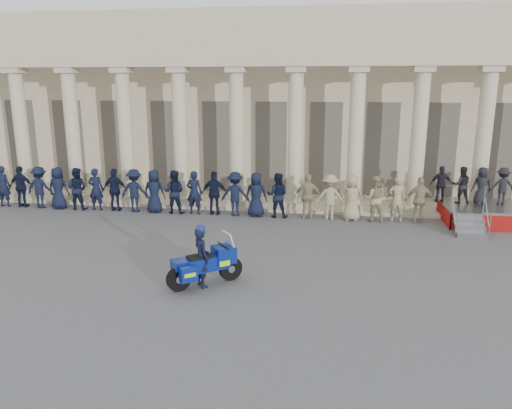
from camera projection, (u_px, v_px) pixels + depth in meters
name	position (u px, v px, depth m)	size (l,w,h in m)	color
ground	(231.00, 275.00, 15.08)	(90.00, 90.00, 0.00)	#49494C
building	(281.00, 102.00, 28.15)	(40.00, 12.50, 9.00)	#C0AF90
officer_rank	(187.00, 192.00, 21.82)	(20.58, 0.73, 1.92)	black
reviewing_stand	(489.00, 193.00, 20.34)	(4.90, 3.70, 2.29)	gray
motorcycle	(206.00, 264.00, 14.16)	(1.94, 1.68, 1.49)	black
rider	(201.00, 256.00, 14.04)	(0.72, 0.75, 1.82)	black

